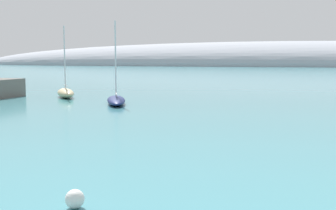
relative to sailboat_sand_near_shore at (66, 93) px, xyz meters
The scene contains 4 objects.
distant_ridge 205.70m from the sailboat_sand_near_shore, 87.88° to the left, with size 393.59×61.19×27.87m, color #999EA8.
sailboat_sand_near_shore is the anchor object (origin of this frame).
sailboat_navy_mid_mooring 9.47m from the sailboat_sand_near_shore, 28.12° to the right, with size 4.82×7.45×8.06m.
mooring_buoy_white 36.79m from the sailboat_sand_near_shore, 58.26° to the right, with size 0.58×0.58×0.58m, color silver.
Camera 1 is at (7.27, -0.44, 4.48)m, focal length 45.16 mm.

